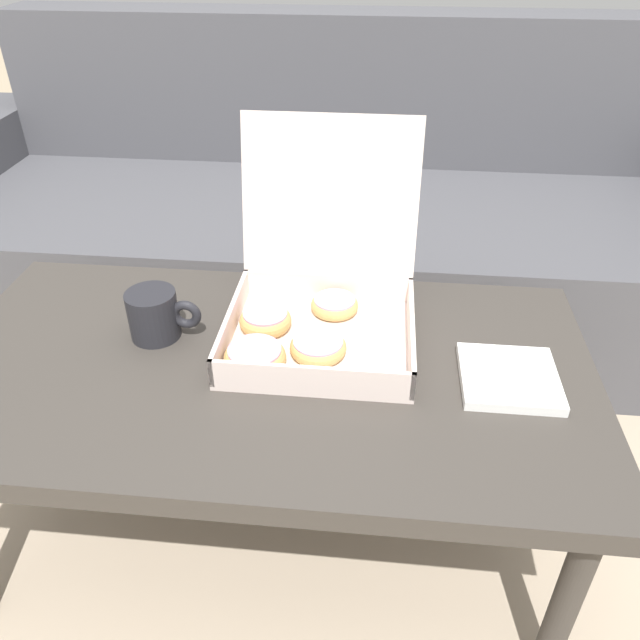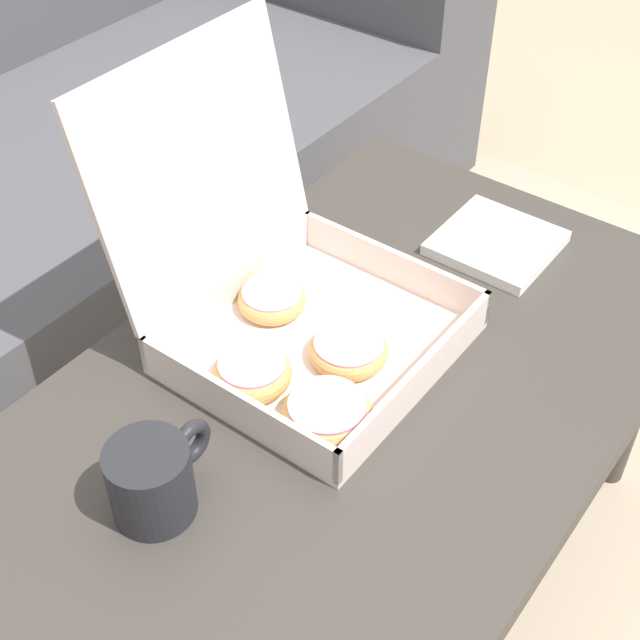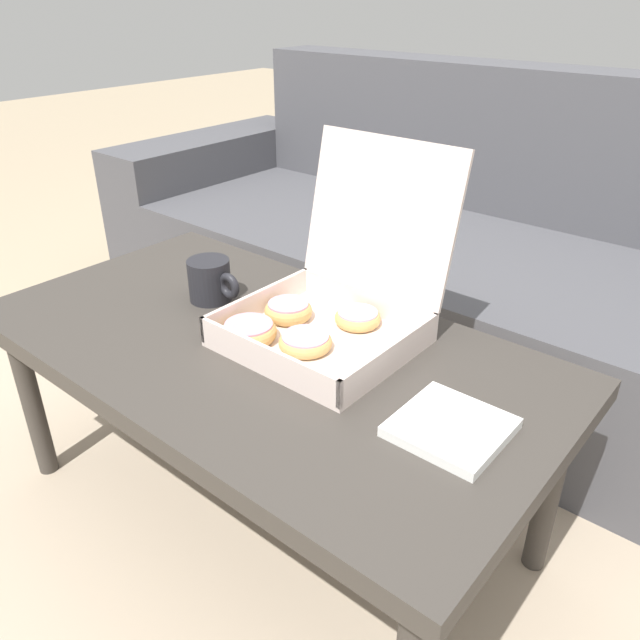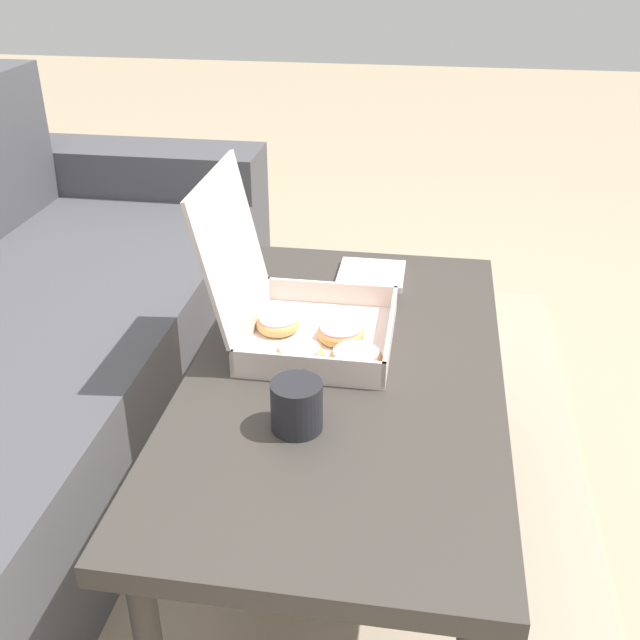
# 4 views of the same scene
# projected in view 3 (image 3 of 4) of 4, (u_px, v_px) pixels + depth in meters

# --- Properties ---
(ground_plane) EXTENTS (12.00, 12.00, 0.00)m
(ground_plane) POSITION_uv_depth(u_px,v_px,m) (294.00, 495.00, 1.45)
(ground_plane) COLOR tan
(area_rug) EXTENTS (2.59, 1.89, 0.01)m
(area_rug) POSITION_uv_depth(u_px,v_px,m) (369.00, 431.00, 1.65)
(area_rug) COLOR tan
(area_rug) RESTS_ON ground_plane
(couch) EXTENTS (2.47, 0.86, 0.84)m
(couch) POSITION_uv_depth(u_px,v_px,m) (476.00, 272.00, 1.88)
(couch) COLOR #4C4C51
(couch) RESTS_ON ground_plane
(coffee_table) EXTENTS (1.14, 0.61, 0.45)m
(coffee_table) POSITION_uv_depth(u_px,v_px,m) (262.00, 361.00, 1.21)
(coffee_table) COLOR #3D3833
(coffee_table) RESTS_ON ground_plane
(pastry_box) EXTENTS (0.33, 0.37, 0.35)m
(pastry_box) POSITION_uv_depth(u_px,v_px,m) (321.00, 305.00, 1.19)
(pastry_box) COLOR silver
(pastry_box) RESTS_ON coffee_table
(coffee_mug) EXTENTS (0.13, 0.09, 0.09)m
(coffee_mug) POSITION_uv_depth(u_px,v_px,m) (211.00, 280.00, 1.32)
(coffee_mug) COLOR #232328
(coffee_mug) RESTS_ON coffee_table
(napkin_stack) EXTENTS (0.16, 0.16, 0.02)m
(napkin_stack) POSITION_uv_depth(u_px,v_px,m) (451.00, 427.00, 0.94)
(napkin_stack) COLOR white
(napkin_stack) RESTS_ON coffee_table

